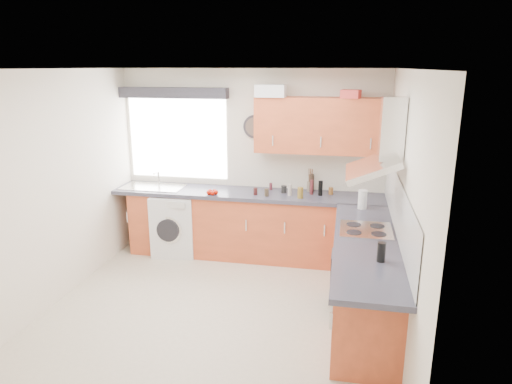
% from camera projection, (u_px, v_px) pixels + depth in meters
% --- Properties ---
extents(ground_plane, '(3.60, 3.60, 0.00)m').
position_uv_depth(ground_plane, '(218.00, 310.00, 4.88)').
color(ground_plane, beige).
extents(ceiling, '(3.60, 3.60, 0.02)m').
position_uv_depth(ceiling, '(212.00, 69.00, 4.21)').
color(ceiling, white).
rests_on(ceiling, wall_back).
extents(wall_back, '(3.60, 0.02, 2.50)m').
position_uv_depth(wall_back, '(252.00, 162.00, 6.25)').
color(wall_back, silver).
rests_on(wall_back, ground_plane).
extents(wall_front, '(3.60, 0.02, 2.50)m').
position_uv_depth(wall_front, '(134.00, 278.00, 2.84)').
color(wall_front, silver).
rests_on(wall_front, ground_plane).
extents(wall_left, '(0.02, 3.60, 2.50)m').
position_uv_depth(wall_left, '(53.00, 189.00, 4.88)').
color(wall_left, silver).
rests_on(wall_left, ground_plane).
extents(wall_right, '(0.02, 3.60, 2.50)m').
position_uv_depth(wall_right, '(403.00, 209.00, 4.21)').
color(wall_right, silver).
rests_on(wall_right, ground_plane).
extents(window, '(1.40, 0.02, 1.10)m').
position_uv_depth(window, '(178.00, 139.00, 6.35)').
color(window, silver).
rests_on(window, wall_back).
extents(window_blind, '(1.50, 0.18, 0.14)m').
position_uv_depth(window_blind, '(173.00, 93.00, 6.10)').
color(window_blind, '#28272E').
rests_on(window_blind, wall_back).
extents(splashback, '(0.01, 3.00, 0.54)m').
position_uv_depth(splashback, '(398.00, 207.00, 4.51)').
color(splashback, white).
rests_on(splashback, wall_right).
extents(base_cab_back, '(3.00, 0.58, 0.86)m').
position_uv_depth(base_cab_back, '(240.00, 225.00, 6.21)').
color(base_cab_back, '#B04826').
rests_on(base_cab_back, ground_plane).
extents(base_cab_corner, '(0.60, 0.60, 0.86)m').
position_uv_depth(base_cab_corner, '(360.00, 234.00, 5.90)').
color(base_cab_corner, '#B04826').
rests_on(base_cab_corner, ground_plane).
extents(base_cab_right, '(0.58, 2.10, 0.86)m').
position_uv_depth(base_cab_right, '(364.00, 280.00, 4.62)').
color(base_cab_right, '#B04826').
rests_on(base_cab_right, ground_plane).
extents(worktop_back, '(3.60, 0.62, 0.05)m').
position_uv_depth(worktop_back, '(247.00, 194.00, 6.06)').
color(worktop_back, '#30303D').
rests_on(worktop_back, base_cab_back).
extents(worktop_right, '(0.62, 2.42, 0.05)m').
position_uv_depth(worktop_right, '(367.00, 244.00, 4.36)').
color(worktop_right, '#30303D').
rests_on(worktop_right, base_cab_right).
extents(sink, '(0.84, 0.46, 0.10)m').
position_uv_depth(sink, '(153.00, 184.00, 6.29)').
color(sink, silver).
rests_on(sink, worktop_back).
extents(oven, '(0.56, 0.58, 0.85)m').
position_uv_depth(oven, '(363.00, 274.00, 4.77)').
color(oven, black).
rests_on(oven, ground_plane).
extents(hob_plate, '(0.52, 0.52, 0.01)m').
position_uv_depth(hob_plate, '(366.00, 230.00, 4.64)').
color(hob_plate, silver).
rests_on(hob_plate, worktop_right).
extents(extractor_hood, '(0.52, 0.78, 0.66)m').
position_uv_depth(extractor_hood, '(382.00, 147.00, 4.39)').
color(extractor_hood, silver).
rests_on(extractor_hood, wall_right).
extents(upper_cabinets, '(1.70, 0.35, 0.70)m').
position_uv_depth(upper_cabinets, '(322.00, 126.00, 5.76)').
color(upper_cabinets, '#B04826').
rests_on(upper_cabinets, wall_back).
extents(washing_machine, '(0.64, 0.62, 0.85)m').
position_uv_depth(washing_machine, '(176.00, 223.00, 6.31)').
color(washing_machine, silver).
rests_on(washing_machine, ground_plane).
extents(wall_clock, '(0.31, 0.04, 0.31)m').
position_uv_depth(wall_clock, '(255.00, 127.00, 6.07)').
color(wall_clock, '#28272E').
rests_on(wall_clock, wall_back).
extents(casserole, '(0.37, 0.27, 0.15)m').
position_uv_depth(casserole, '(271.00, 91.00, 5.70)').
color(casserole, silver).
rests_on(casserole, upper_cabinets).
extents(storage_box, '(0.26, 0.23, 0.10)m').
position_uv_depth(storage_box, '(351.00, 94.00, 5.49)').
color(storage_box, '#CB3A34').
rests_on(storage_box, upper_cabinets).
extents(utensil_pot, '(0.11, 0.11, 0.13)m').
position_uv_depth(utensil_pot, '(310.00, 187.00, 6.07)').
color(utensil_pot, '#78685A').
rests_on(utensil_pot, worktop_back).
extents(kitchen_roll, '(0.12, 0.12, 0.22)m').
position_uv_depth(kitchen_roll, '(363.00, 199.00, 5.32)').
color(kitchen_roll, silver).
rests_on(kitchen_roll, worktop_right).
extents(tomato_cluster, '(0.16, 0.16, 0.06)m').
position_uv_depth(tomato_cluster, '(212.00, 192.00, 5.94)').
color(tomato_cluster, '#AC0F01').
rests_on(tomato_cluster, worktop_back).
extents(jar_0, '(0.05, 0.05, 0.10)m').
position_uv_depth(jar_0, '(267.00, 192.00, 5.85)').
color(jar_0, '#352B1D').
rests_on(jar_0, worktop_back).
extents(jar_1, '(0.04, 0.04, 0.09)m').
position_uv_depth(jar_1, '(271.00, 186.00, 6.16)').
color(jar_1, '#591F29').
rests_on(jar_1, worktop_back).
extents(jar_2, '(0.05, 0.05, 0.09)m').
position_uv_depth(jar_2, '(255.00, 191.00, 5.91)').
color(jar_2, '#351313').
rests_on(jar_2, worktop_back).
extents(jar_3, '(0.06, 0.06, 0.19)m').
position_uv_depth(jar_3, '(320.00, 188.00, 5.87)').
color(jar_3, black).
rests_on(jar_3, worktop_back).
extents(jar_4, '(0.07, 0.07, 0.14)m').
position_uv_depth(jar_4, '(300.00, 193.00, 5.76)').
color(jar_4, brown).
rests_on(jar_4, worktop_back).
extents(jar_5, '(0.06, 0.06, 0.24)m').
position_uv_depth(jar_5, '(312.00, 183.00, 6.03)').
color(jar_5, '#31251B').
rests_on(jar_5, worktop_back).
extents(jar_6, '(0.04, 0.04, 0.19)m').
position_uv_depth(jar_6, '(311.00, 187.00, 5.92)').
color(jar_6, '#571F22').
rests_on(jar_6, worktop_back).
extents(jar_7, '(0.07, 0.07, 0.09)m').
position_uv_depth(jar_7, '(284.00, 189.00, 6.01)').
color(jar_7, black).
rests_on(jar_7, worktop_back).
extents(jar_8, '(0.05, 0.05, 0.15)m').
position_uv_depth(jar_8, '(290.00, 190.00, 5.87)').
color(jar_8, '#A5978C').
rests_on(jar_8, worktop_back).
extents(jar_9, '(0.06, 0.06, 0.09)m').
position_uv_depth(jar_9, '(331.00, 191.00, 5.94)').
color(jar_9, brown).
rests_on(jar_9, worktop_back).
extents(bottle_0, '(0.07, 0.07, 0.17)m').
position_uv_depth(bottle_0, '(381.00, 252.00, 3.88)').
color(bottle_0, black).
rests_on(bottle_0, worktop_right).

